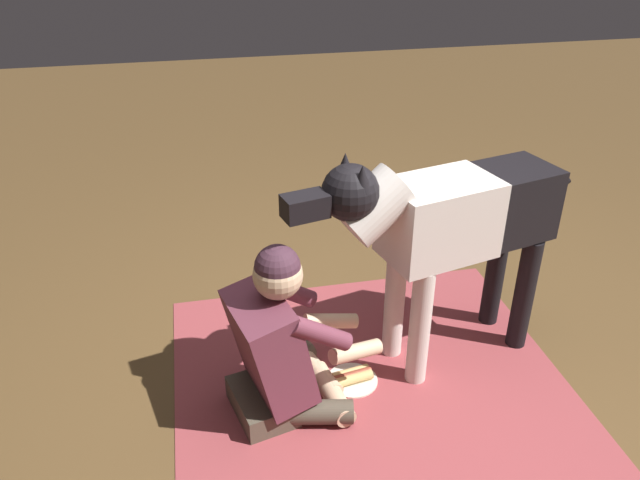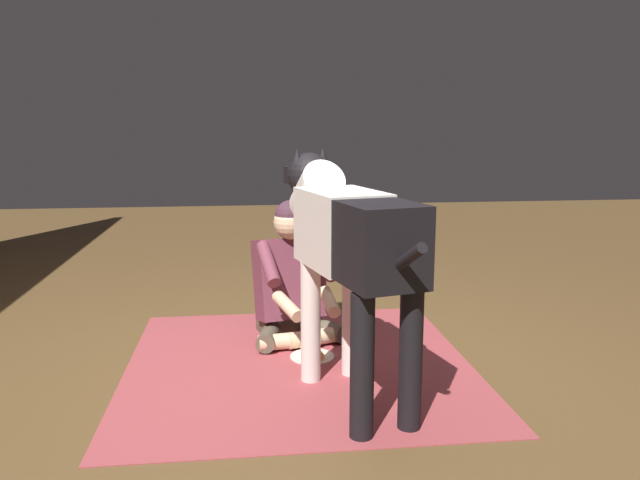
% 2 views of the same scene
% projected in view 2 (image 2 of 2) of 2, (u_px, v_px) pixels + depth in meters
% --- Properties ---
extents(ground_plane, '(13.79, 13.79, 0.00)m').
position_uv_depth(ground_plane, '(309.00, 373.00, 3.27)').
color(ground_plane, brown).
extents(area_rug, '(1.88, 1.85, 0.01)m').
position_uv_depth(area_rug, '(299.00, 364.00, 3.39)').
color(area_rug, '#963D41').
rests_on(area_rug, ground).
extents(person_sitting_on_floor, '(0.72, 0.58, 0.85)m').
position_uv_depth(person_sitting_on_floor, '(292.00, 282.00, 3.76)').
color(person_sitting_on_floor, brown).
rests_on(person_sitting_on_floor, ground).
extents(large_dog, '(1.50, 0.52, 1.17)m').
position_uv_depth(large_dog, '(346.00, 239.00, 2.91)').
color(large_dog, silver).
rests_on(large_dog, ground).
extents(hot_dog_on_plate, '(0.25, 0.25, 0.06)m').
position_uv_depth(hot_dog_on_plate, '(312.00, 354.00, 3.48)').
color(hot_dog_on_plate, silver).
rests_on(hot_dog_on_plate, ground).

